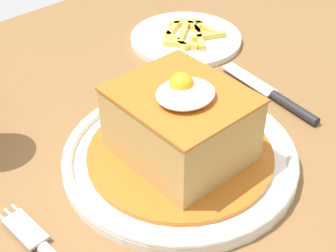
# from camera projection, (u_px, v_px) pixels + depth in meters

# --- Properties ---
(dining_table) EXTENTS (1.36, 0.85, 0.76)m
(dining_table) POSITION_uv_depth(u_px,v_px,m) (143.00, 232.00, 0.63)
(dining_table) COLOR olive
(dining_table) RESTS_ON ground_plane
(main_plate) EXTENTS (0.26, 0.26, 0.02)m
(main_plate) POSITION_uv_depth(u_px,v_px,m) (180.00, 156.00, 0.57)
(main_plate) COLOR white
(main_plate) RESTS_ON dining_table
(sandwich_meal) EXTENTS (0.21, 0.21, 0.11)m
(sandwich_meal) POSITION_uv_depth(u_px,v_px,m) (181.00, 128.00, 0.54)
(sandwich_meal) COLOR #C66B23
(sandwich_meal) RESTS_ON main_plate
(knife) EXTENTS (0.03, 0.17, 0.01)m
(knife) POSITION_uv_depth(u_px,v_px,m) (280.00, 99.00, 0.66)
(knife) COLOR #262628
(knife) RESTS_ON dining_table
(side_plate_fries) EXTENTS (0.17, 0.17, 0.02)m
(side_plate_fries) POSITION_uv_depth(u_px,v_px,m) (186.00, 38.00, 0.79)
(side_plate_fries) COLOR white
(side_plate_fries) RESTS_ON dining_table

